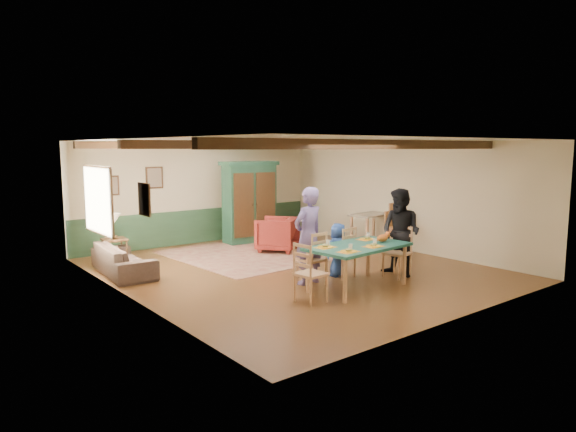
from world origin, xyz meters
TOP-DOWN VIEW (x-y plane):
  - floor at (0.00, 0.00)m, footprint 8.00×8.00m
  - wall_back at (0.00, 4.00)m, footprint 7.00×0.02m
  - wall_left at (-3.50, 0.00)m, footprint 0.02×8.00m
  - wall_right at (3.50, 0.00)m, footprint 0.02×8.00m
  - ceiling at (0.00, 0.00)m, footprint 7.00×8.00m
  - wainscot_back at (0.00, 3.98)m, footprint 6.95×0.03m
  - ceiling_beam_front at (0.00, -2.30)m, footprint 6.95×0.16m
  - ceiling_beam_mid at (0.00, 0.40)m, footprint 6.95×0.16m
  - ceiling_beam_back at (0.00, 3.00)m, footprint 6.95×0.16m
  - window_left at (-3.47, 1.70)m, footprint 0.06×1.60m
  - picture_left_wall at (-3.47, -0.60)m, footprint 0.04×0.42m
  - picture_back_a at (-1.30, 3.97)m, footprint 0.45×0.04m
  - picture_back_b at (-2.40, 3.97)m, footprint 0.38×0.04m
  - dining_table at (-0.01, -1.89)m, footprint 2.00×1.23m
  - dining_chair_far_left at (-0.50, -1.17)m, footprint 0.49×0.51m
  - dining_chair_far_right at (0.35, -1.09)m, footprint 0.49×0.51m
  - dining_chair_end_left at (-1.22, -2.00)m, footprint 0.51×0.49m
  - dining_chair_end_right at (1.21, -1.78)m, footprint 0.51×0.49m
  - person_man at (-0.50, -1.08)m, footprint 0.70×0.50m
  - person_woman at (1.32, -1.77)m, footprint 0.74×0.91m
  - person_child at (0.34, -1.01)m, footprint 0.55×0.38m
  - cat at (0.59, -1.95)m, footprint 0.39×0.18m
  - place_setting_near_left at (-0.57, -2.21)m, footprint 0.45×0.35m
  - place_setting_near_center at (0.12, -2.15)m, footprint 0.45×0.35m
  - place_setting_far_left at (-0.61, -1.68)m, footprint 0.45×0.35m
  - place_setting_far_right at (0.55, -1.57)m, footprint 0.45×0.35m
  - area_rug at (-0.01, 1.82)m, footprint 3.21×3.75m
  - armoire at (1.05, 3.20)m, footprint 1.58×0.71m
  - armchair at (0.87, 1.72)m, footprint 1.29×1.30m
  - sofa at (-2.96, 1.83)m, footprint 0.94×2.09m
  - end_table at (-2.84, 2.65)m, footprint 0.53×0.53m
  - table_lamp at (-2.84, 2.65)m, footprint 0.34×0.34m
  - counter_table at (2.92, 0.50)m, footprint 1.14×0.75m
  - bar_stool_left at (2.77, -0.41)m, footprint 0.40×0.44m
  - bar_stool_right at (3.23, -0.18)m, footprint 0.48×0.51m

SIDE VIEW (x-z plane):
  - floor at x=0.00m, z-range 0.00..0.00m
  - area_rug at x=-0.01m, z-range 0.00..0.01m
  - sofa at x=-2.96m, z-range 0.00..0.59m
  - end_table at x=-2.84m, z-range 0.00..0.60m
  - dining_table at x=-0.01m, z-range 0.00..0.80m
  - armchair at x=0.87m, z-range 0.00..0.85m
  - counter_table at x=2.92m, z-range 0.00..0.90m
  - wainscot_back at x=0.00m, z-range 0.00..0.90m
  - dining_chair_far_left at x=-0.50m, z-range 0.00..1.01m
  - dining_chair_far_right at x=0.35m, z-range 0.00..1.01m
  - dining_chair_end_left at x=-1.22m, z-range 0.00..1.01m
  - dining_chair_end_right at x=1.21m, z-range 0.00..1.01m
  - bar_stool_left at x=2.77m, z-range 0.00..1.06m
  - person_child at x=0.34m, z-range 0.00..1.07m
  - bar_stool_right at x=3.23m, z-range 0.00..1.20m
  - place_setting_near_left at x=-0.57m, z-range 0.80..0.91m
  - place_setting_near_center at x=0.12m, z-range 0.80..0.91m
  - place_setting_far_left at x=-0.61m, z-range 0.80..0.91m
  - place_setting_far_right at x=0.55m, z-range 0.80..0.91m
  - table_lamp at x=-2.84m, z-range 0.60..1.15m
  - person_woman at x=1.32m, z-range 0.00..1.75m
  - cat at x=0.59m, z-range 0.80..0.99m
  - person_man at x=-0.50m, z-range 0.00..1.83m
  - armoire at x=1.05m, z-range 0.00..2.19m
  - wall_back at x=0.00m, z-range 0.00..2.70m
  - wall_left at x=-3.50m, z-range 0.00..2.70m
  - wall_right at x=3.50m, z-range 0.00..2.70m
  - window_left at x=-3.47m, z-range 0.90..2.20m
  - picture_back_b at x=-2.40m, z-range 1.41..1.89m
  - picture_left_wall at x=-3.47m, z-range 1.49..2.01m
  - picture_back_a at x=-1.30m, z-range 1.52..2.08m
  - ceiling_beam_front at x=0.00m, z-range 2.53..2.69m
  - ceiling_beam_mid at x=0.00m, z-range 2.53..2.69m
  - ceiling_beam_back at x=0.00m, z-range 2.53..2.69m
  - ceiling at x=0.00m, z-range 2.69..2.71m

